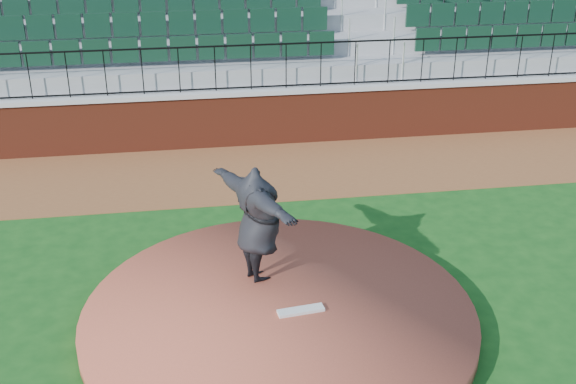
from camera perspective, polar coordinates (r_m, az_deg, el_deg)
name	(u,v)px	position (r m, az deg, el deg)	size (l,w,h in m)	color
ground	(303,317)	(10.52, 1.24, -9.89)	(90.00, 90.00, 0.00)	#134514
warning_track	(261,170)	(15.21, -2.20, 1.77)	(34.00, 3.20, 0.01)	brown
field_wall	(252,119)	(16.48, -2.88, 5.85)	(34.00, 0.35, 1.20)	maroon
wall_cap	(251,91)	(16.28, -2.93, 8.01)	(34.00, 0.45, 0.10)	#B7B7B7
wall_railing	(251,67)	(16.12, -2.97, 9.88)	(34.00, 0.05, 1.00)	black
seating_stands	(239,20)	(18.65, -3.90, 13.53)	(34.00, 5.10, 4.60)	gray
pitchers_mound	(279,316)	(10.31, -0.72, -9.87)	(5.56, 5.56, 0.25)	brown
pitching_rubber	(301,310)	(10.17, 1.03, -9.41)	(0.66, 0.17, 0.04)	silver
pitcher	(258,224)	(10.49, -2.41, -2.57)	(2.25, 0.61, 1.83)	black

